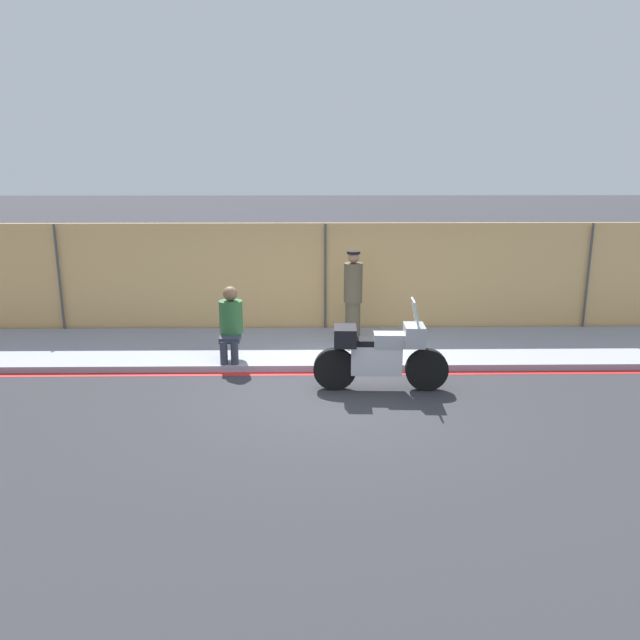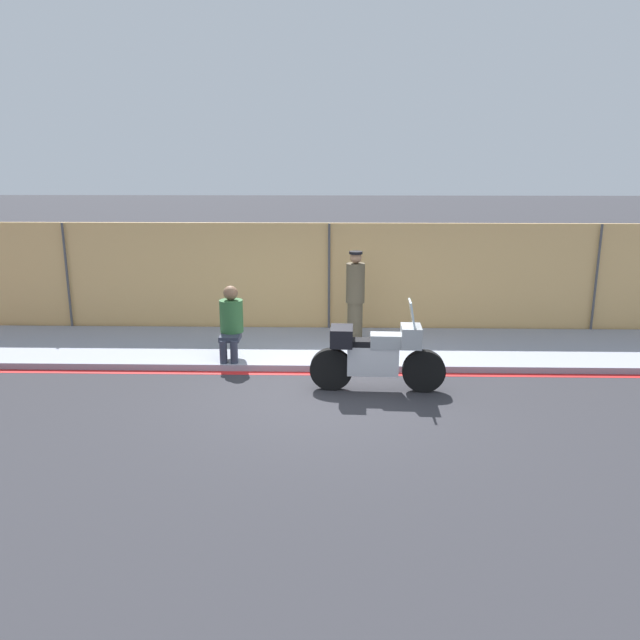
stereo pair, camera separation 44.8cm
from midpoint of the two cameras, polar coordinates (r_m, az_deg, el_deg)
The scene contains 7 objects.
ground_plane at distance 10.21m, azimuth -0.30°, elevation -6.74°, with size 120.00×120.00×0.00m, color #2D2D33.
sidewalk at distance 12.45m, azimuth -0.41°, elevation -2.53°, with size 42.35×2.64×0.12m.
curb_paint_stripe at distance 11.12m, azimuth -0.35°, elevation -4.93°, with size 42.35×0.18×0.01m.
storefront_fence at distance 13.55m, azimuth -0.47°, elevation 3.82°, with size 40.23×0.17×2.40m.
motorcycle at distance 10.21m, azimuth 4.24°, elevation -3.10°, with size 2.22×0.55×1.53m.
officer_standing at distance 12.54m, azimuth 2.02°, elevation 2.30°, with size 0.37×0.37×1.82m.
person_seated_on_curb at distance 11.54m, azimuth -9.27°, elevation 0.03°, with size 0.43×0.71×1.34m.
Camera 1 is at (-0.32, -9.53, 3.68)m, focal length 35.00 mm.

